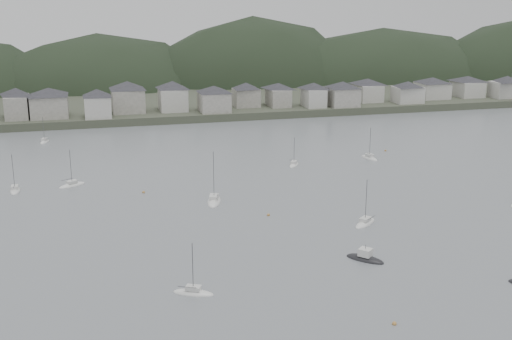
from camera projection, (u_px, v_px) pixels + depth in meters
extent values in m
cube|color=#383D2D|center=(157.00, 80.00, 366.95)|extent=(900.00, 250.00, 3.00)
ellipsoid|color=black|center=(101.00, 109.00, 341.27)|extent=(132.08, 90.41, 79.74)
ellipsoid|color=black|center=(253.00, 108.00, 362.60)|extent=(133.88, 88.37, 101.41)
ellipsoid|color=black|center=(380.00, 99.00, 375.96)|extent=(165.81, 81.78, 82.55)
cube|color=gray|center=(17.00, 107.00, 243.84)|extent=(8.34, 12.91, 8.59)
pyramid|color=#252429|center=(16.00, 92.00, 242.33)|extent=(15.78, 15.78, 3.01)
cube|color=gray|center=(50.00, 106.00, 246.17)|extent=(13.68, 13.35, 8.36)
pyramid|color=#252429|center=(48.00, 92.00, 244.70)|extent=(20.07, 20.07, 2.93)
cube|color=#B9B5AD|center=(98.00, 107.00, 245.65)|extent=(9.78, 10.20, 8.08)
pyramid|color=#252429|center=(97.00, 93.00, 244.23)|extent=(14.83, 14.83, 2.83)
cube|color=gray|center=(128.00, 101.00, 257.50)|extent=(12.59, 13.33, 9.09)
pyramid|color=#252429|center=(127.00, 85.00, 255.90)|extent=(19.24, 19.24, 3.18)
cube|color=#B9B5AD|center=(173.00, 100.00, 260.49)|extent=(10.74, 12.17, 8.87)
pyramid|color=#252429|center=(172.00, 85.00, 258.93)|extent=(17.01, 17.01, 3.10)
cube|color=gray|center=(214.00, 102.00, 258.39)|extent=(11.63, 12.09, 7.69)
pyramid|color=#252429|center=(214.00, 89.00, 257.04)|extent=(17.61, 17.61, 2.69)
cube|color=gray|center=(246.00, 98.00, 270.31)|extent=(10.37, 9.35, 7.44)
pyramid|color=#252429|center=(246.00, 86.00, 269.01)|extent=(14.65, 14.65, 2.60)
cube|color=gray|center=(278.00, 98.00, 271.42)|extent=(8.24, 12.20, 7.22)
pyramid|color=#252429|center=(278.00, 86.00, 270.15)|extent=(15.17, 15.17, 2.53)
cube|color=#B9B5AD|center=(314.00, 98.00, 269.93)|extent=(8.06, 10.91, 7.46)
pyramid|color=#252429|center=(314.00, 86.00, 268.62)|extent=(14.08, 14.08, 2.61)
cube|color=gray|center=(342.00, 97.00, 271.57)|extent=(11.73, 11.78, 7.66)
pyramid|color=#252429|center=(343.00, 85.00, 270.22)|extent=(17.46, 17.46, 2.68)
cube|color=#B9B5AD|center=(367.00, 93.00, 284.72)|extent=(10.19, 13.02, 7.33)
pyramid|color=#252429|center=(368.00, 81.00, 283.43)|extent=(17.23, 17.23, 2.57)
cube|color=#B9B5AD|center=(408.00, 95.00, 280.22)|extent=(11.70, 9.81, 6.88)
pyramid|color=#252429|center=(408.00, 84.00, 279.02)|extent=(15.97, 15.97, 2.41)
cube|color=#B9B5AD|center=(432.00, 90.00, 292.64)|extent=(12.83, 12.48, 7.00)
pyramid|color=#252429|center=(433.00, 80.00, 291.41)|extent=(18.79, 18.79, 2.45)
cube|color=#B9B5AD|center=(467.00, 89.00, 297.67)|extent=(11.07, 13.50, 6.97)
pyramid|color=#252429|center=(468.00, 79.00, 296.44)|extent=(18.25, 18.25, 2.44)
cube|color=#B9B5AD|center=(506.00, 90.00, 294.22)|extent=(13.75, 9.12, 7.34)
pyramid|color=#252429|center=(507.00, 79.00, 292.93)|extent=(16.97, 16.97, 2.57)
ellipsoid|color=silver|center=(214.00, 202.00, 155.19)|extent=(5.64, 10.26, 1.96)
cube|color=silver|center=(214.00, 196.00, 154.86)|extent=(2.99, 3.87, 0.70)
cylinder|color=#3F3F42|center=(214.00, 176.00, 153.56)|extent=(0.12, 0.12, 12.22)
cylinder|color=#3F3F42|center=(217.00, 196.00, 153.25)|extent=(1.28, 4.27, 0.10)
ellipsoid|color=silver|center=(365.00, 224.00, 140.04)|extent=(7.60, 6.97, 1.57)
cube|color=silver|center=(365.00, 219.00, 139.76)|extent=(3.21, 3.08, 0.70)
cylinder|color=#3F3F42|center=(366.00, 202.00, 138.73)|extent=(0.12, 0.12, 9.79)
cylinder|color=#3F3F42|center=(372.00, 218.00, 139.03)|extent=(2.76, 2.35, 0.10)
ellipsoid|color=silver|center=(45.00, 142.00, 218.56)|extent=(3.73, 7.07, 1.35)
cube|color=silver|center=(44.00, 139.00, 218.31)|extent=(2.01, 2.65, 0.70)
cylinder|color=#3F3F42|center=(44.00, 129.00, 217.43)|extent=(0.12, 0.12, 8.44)
cylinder|color=#3F3F42|center=(45.00, 138.00, 217.14)|extent=(0.83, 2.97, 0.10)
ellipsoid|color=silver|center=(72.00, 186.00, 168.18)|extent=(7.66, 6.00, 1.50)
cube|color=silver|center=(72.00, 182.00, 167.91)|extent=(3.11, 2.79, 0.70)
cylinder|color=#3F3F42|center=(71.00, 168.00, 166.92)|extent=(0.12, 0.12, 9.40)
cylinder|color=#3F3F42|center=(67.00, 179.00, 168.14)|extent=(2.93, 1.87, 0.10)
ellipsoid|color=silver|center=(193.00, 293.00, 107.15)|extent=(7.31, 5.18, 1.41)
cube|color=silver|center=(193.00, 288.00, 106.89)|extent=(2.90, 2.49, 0.70)
cylinder|color=#3F3F42|center=(193.00, 268.00, 105.96)|extent=(0.12, 0.12, 8.81)
cylinder|color=#3F3F42|center=(187.00, 287.00, 105.93)|extent=(2.88, 1.51, 0.10)
ellipsoid|color=silver|center=(15.00, 191.00, 163.75)|extent=(2.47, 7.48, 1.49)
cube|color=silver|center=(15.00, 187.00, 163.48)|extent=(1.67, 2.63, 0.70)
cylinder|color=#3F3F42|center=(13.00, 173.00, 162.50)|extent=(0.12, 0.12, 9.32)
cylinder|color=#3F3F42|center=(14.00, 186.00, 162.08)|extent=(0.14, 3.35, 0.10)
ellipsoid|color=silver|center=(294.00, 165.00, 188.58)|extent=(5.28, 6.57, 1.30)
cube|color=silver|center=(294.00, 162.00, 188.33)|extent=(2.44, 2.68, 0.70)
cylinder|color=#3F3F42|center=(294.00, 151.00, 187.49)|extent=(0.12, 0.12, 8.11)
cylinder|color=#3F3F42|center=(291.00, 160.00, 188.94)|extent=(1.68, 2.50, 0.10)
ellipsoid|color=silver|center=(369.00, 158.00, 196.51)|extent=(3.75, 7.82, 1.50)
cube|color=silver|center=(370.00, 155.00, 196.24)|extent=(2.11, 2.89, 0.70)
cylinder|color=#3F3F42|center=(370.00, 143.00, 195.25)|extent=(0.12, 0.12, 9.39)
cylinder|color=#3F3F42|center=(371.00, 154.00, 194.79)|extent=(0.72, 3.34, 0.10)
ellipsoid|color=black|center=(365.00, 260.00, 120.95)|extent=(7.06, 7.44, 1.66)
cube|color=silver|center=(365.00, 252.00, 120.57)|extent=(3.09, 3.10, 1.40)
cylinder|color=#3F3F42|center=(366.00, 248.00, 120.33)|extent=(0.10, 0.10, 1.20)
sphere|color=#B27D3B|center=(385.00, 151.00, 205.94)|extent=(0.70, 0.70, 0.70)
sphere|color=#B27D3B|center=(144.00, 192.00, 162.24)|extent=(0.70, 0.70, 0.70)
sphere|color=#B27D3B|center=(394.00, 324.00, 97.06)|extent=(0.70, 0.70, 0.70)
sphere|color=#B27D3B|center=(268.00, 215.00, 145.33)|extent=(0.70, 0.70, 0.70)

